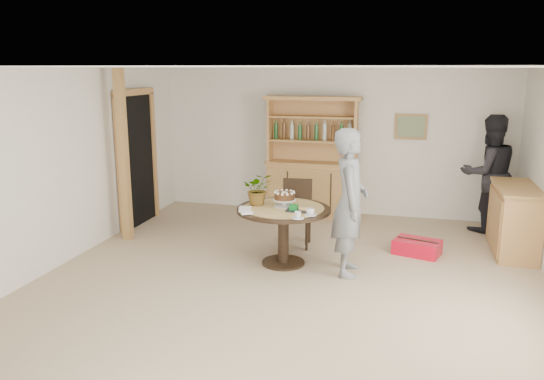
{
  "coord_description": "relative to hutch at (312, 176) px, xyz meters",
  "views": [
    {
      "loc": [
        1.29,
        -5.58,
        2.49
      ],
      "look_at": [
        -0.29,
        0.48,
        1.05
      ],
      "focal_mm": 35.0,
      "sensor_mm": 36.0,
      "label": 1
    }
  ],
  "objects": [
    {
      "name": "teen_boy",
      "position": [
        0.93,
        -2.56,
        0.21
      ],
      "size": [
        0.5,
        0.7,
        1.81
      ],
      "primitive_type": "imported",
      "rotation": [
        0.0,
        0.0,
        1.67
      ],
      "color": "slate",
      "rests_on": "ground"
    },
    {
      "name": "dining_chair",
      "position": [
        0.08,
        -1.63,
        -0.15
      ],
      "size": [
        0.45,
        0.45,
        0.95
      ],
      "rotation": [
        0.0,
        0.0,
        0.08
      ],
      "color": "black",
      "rests_on": "ground"
    },
    {
      "name": "sideboard",
      "position": [
        3.04,
        -1.24,
        -0.22
      ],
      "size": [
        0.54,
        1.26,
        0.94
      ],
      "color": "tan",
      "rests_on": "ground"
    },
    {
      "name": "hutch",
      "position": [
        0.0,
        0.0,
        0.0
      ],
      "size": [
        1.62,
        0.54,
        2.04
      ],
      "color": "tan",
      "rests_on": "ground"
    },
    {
      "name": "flower_vase",
      "position": [
        -0.27,
        -2.41,
        0.28
      ],
      "size": [
        0.47,
        0.44,
        0.42
      ],
      "primitive_type": "imported",
      "rotation": [
        0.0,
        0.0,
        0.35
      ],
      "color": "#3F7233",
      "rests_on": "dining_table"
    },
    {
      "name": "adult_person",
      "position": [
        2.8,
        -0.24,
        0.22
      ],
      "size": [
        1.07,
        0.96,
        1.82
      ],
      "primitive_type": "imported",
      "rotation": [
        0.0,
        0.0,
        3.51
      ],
      "color": "black",
      "rests_on": "ground"
    },
    {
      "name": "pine_post",
      "position": [
        -2.4,
        -2.04,
        0.56
      ],
      "size": [
        0.12,
        0.12,
        2.5
      ],
      "primitive_type": "cube",
      "color": "tan",
      "rests_on": "ground"
    },
    {
      "name": "room_shell",
      "position": [
        0.3,
        -3.23,
        1.05
      ],
      "size": [
        6.04,
        7.04,
        2.52
      ],
      "color": "white",
      "rests_on": "ground"
    },
    {
      "name": "dining_table",
      "position": [
        0.08,
        -2.46,
        -0.08
      ],
      "size": [
        1.2,
        1.2,
        0.76
      ],
      "color": "black",
      "rests_on": "ground"
    },
    {
      "name": "birthday_cake",
      "position": [
        0.08,
        -2.41,
        0.19
      ],
      "size": [
        0.3,
        0.3,
        0.2
      ],
      "color": "white",
      "rests_on": "dining_table"
    },
    {
      "name": "napkins",
      "position": [
        -0.33,
        -2.77,
        0.09
      ],
      "size": [
        0.24,
        0.33,
        0.03
      ],
      "color": "white",
      "rests_on": "dining_table"
    },
    {
      "name": "coffee_cup_b",
      "position": [
        0.36,
        -2.91,
        0.11
      ],
      "size": [
        0.15,
        0.15,
        0.08
      ],
      "color": "silver",
      "rests_on": "dining_table"
    },
    {
      "name": "ground",
      "position": [
        0.3,
        -3.24,
        -0.69
      ],
      "size": [
        7.0,
        7.0,
        0.0
      ],
      "primitive_type": "plane",
      "color": "tan",
      "rests_on": "ground"
    },
    {
      "name": "doorway",
      "position": [
        -2.63,
        -1.24,
        0.42
      ],
      "size": [
        0.13,
        1.1,
        2.18
      ],
      "color": "black",
      "rests_on": "ground"
    },
    {
      "name": "gift_tray",
      "position": [
        0.3,
        -2.58,
        0.1
      ],
      "size": [
        0.3,
        0.2,
        0.08
      ],
      "color": "black",
      "rests_on": "dining_table"
    },
    {
      "name": "red_suitcase",
      "position": [
        1.77,
        -1.64,
        -0.59
      ],
      "size": [
        0.69,
        0.56,
        0.21
      ],
      "rotation": [
        0.0,
        0.0,
        -0.29
      ],
      "color": "red",
      "rests_on": "ground"
    },
    {
      "name": "coffee_cup_a",
      "position": [
        0.48,
        -2.74,
        0.11
      ],
      "size": [
        0.15,
        0.15,
        0.09
      ],
      "color": "silver",
      "rests_on": "dining_table"
    }
  ]
}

